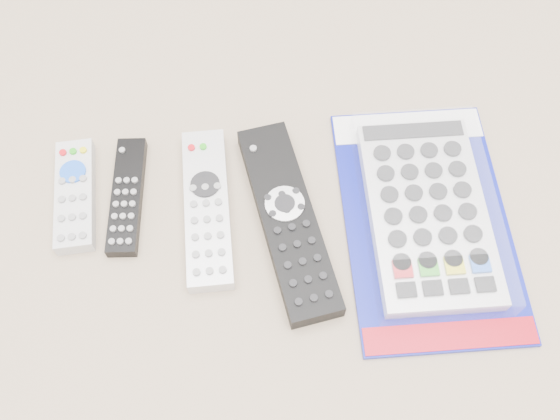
{
  "coord_description": "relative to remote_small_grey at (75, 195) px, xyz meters",
  "views": [
    {
      "loc": [
        -0.01,
        -0.34,
        0.68
      ],
      "look_at": [
        0.02,
        0.01,
        0.01
      ],
      "focal_mm": 40.0,
      "sensor_mm": 36.0,
      "label": 1
    }
  ],
  "objects": [
    {
      "name": "jumbo_remote_packaged",
      "position": [
        0.43,
        -0.06,
        0.01
      ],
      "size": [
        0.2,
        0.33,
        0.04
      ],
      "rotation": [
        0.0,
        0.0,
        -0.01
      ],
      "color": "#0C148C",
      "rests_on": "ground"
    },
    {
      "name": "remote_silver_dvd",
      "position": [
        0.16,
        -0.03,
        0.0
      ],
      "size": [
        0.06,
        0.21,
        0.02
      ],
      "rotation": [
        0.0,
        0.0,
        0.02
      ],
      "color": "silver",
      "rests_on": "ground"
    },
    {
      "name": "remote_large_black",
      "position": [
        0.26,
        -0.06,
        0.0
      ],
      "size": [
        0.11,
        0.27,
        0.03
      ],
      "rotation": [
        0.0,
        0.0,
        0.18
      ],
      "color": "black",
      "rests_on": "ground"
    },
    {
      "name": "remote_slim_black",
      "position": [
        0.06,
        -0.01,
        -0.0
      ],
      "size": [
        0.05,
        0.16,
        0.02
      ],
      "rotation": [
        0.0,
        0.0,
        -0.06
      ],
      "color": "black",
      "rests_on": "ground"
    },
    {
      "name": "remote_small_grey",
      "position": [
        0.0,
        0.0,
        0.0
      ],
      "size": [
        0.05,
        0.15,
        0.02
      ],
      "rotation": [
        0.0,
        0.0,
        0.06
      ],
      "color": "#B1B2B4",
      "rests_on": "ground"
    }
  ]
}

